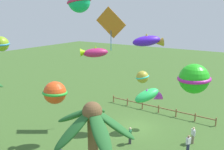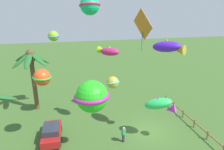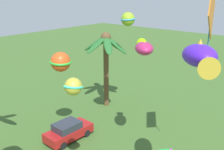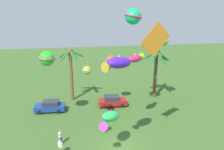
# 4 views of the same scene
# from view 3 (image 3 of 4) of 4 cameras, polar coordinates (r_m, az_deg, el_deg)

# --- Properties ---
(palm_tree_0) EXTENTS (4.59, 4.41, 7.62)m
(palm_tree_0) POSITION_cam_3_polar(r_m,az_deg,el_deg) (26.30, -1.37, 5.10)
(palm_tree_0) COLOR brown
(palm_tree_0) RESTS_ON ground
(parked_car_0) EXTENTS (3.95, 1.83, 1.51)m
(parked_car_0) POSITION_cam_3_polar(r_m,az_deg,el_deg) (22.11, -9.27, -11.65)
(parked_car_0) COLOR #A51919
(parked_car_0) RESTS_ON ground
(kite_ball_0) EXTENTS (1.68, 1.69, 1.48)m
(kite_ball_0) POSITION_cam_3_polar(r_m,az_deg,el_deg) (20.08, -10.88, 2.77)
(kite_ball_0) COLOR #E74E1B
(kite_fish_1) EXTENTS (2.45, 2.28, 1.04)m
(kite_fish_1) POSITION_cam_3_polar(r_m,az_deg,el_deg) (16.69, 6.78, 5.83)
(kite_fish_1) COLOR #BB2463
(kite_diamond_2) EXTENTS (3.00, 0.92, 4.34)m
(kite_diamond_2) POSITION_cam_3_polar(r_m,az_deg,el_deg) (15.27, 20.44, 12.82)
(kite_diamond_2) COLOR #C6701C
(kite_ball_3) EXTENTS (1.31, 1.31, 0.93)m
(kite_ball_3) POSITION_cam_3_polar(r_m,az_deg,el_deg) (13.81, -8.25, -2.43)
(kite_ball_3) COLOR gold
(kite_fish_4) EXTENTS (3.13, 2.74, 1.37)m
(kite_fish_4) POSITION_cam_3_polar(r_m,az_deg,el_deg) (11.80, 18.22, 3.75)
(kite_fish_4) COLOR #4B1CD9
(kite_ball_6) EXTENTS (1.83, 1.83, 1.22)m
(kite_ball_6) POSITION_cam_3_polar(r_m,az_deg,el_deg) (23.86, 3.40, 11.78)
(kite_ball_6) COLOR #89B224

